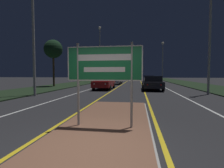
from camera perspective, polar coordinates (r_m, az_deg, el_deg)
name	(u,v)px	position (r m, az deg, el deg)	size (l,w,h in m)	color
ground_plane	(89,154)	(3.85, -7.50, -21.83)	(160.00, 160.00, 0.00)	#232326
median_island	(104,128)	(5.31, -2.48, -14.15)	(2.74, 9.01, 0.10)	#999993
verge_left	(63,85)	(25.64, -15.57, -0.44)	(5.00, 100.00, 0.08)	black
verge_right	(207,87)	(24.91, 28.56, -0.82)	(5.00, 100.00, 0.08)	black
centre_line_yellow_left	(123,84)	(28.51, 3.45, -0.04)	(0.12, 70.00, 0.01)	gold
centre_line_yellow_right	(142,84)	(28.40, 9.73, -0.09)	(0.12, 70.00, 0.01)	gold
lane_line_white_left	(107,84)	(28.86, -1.78, 0.00)	(0.12, 70.00, 0.01)	silver
lane_line_white_right	(159,84)	(28.58, 15.03, -0.14)	(0.12, 70.00, 0.01)	silver
edge_line_white_left	(89,84)	(29.55, -7.51, 0.05)	(0.10, 70.00, 0.01)	silver
edge_line_white_right	(179,85)	(29.07, 20.91, -0.18)	(0.10, 70.00, 0.01)	silver
highway_sign	(104,67)	(5.07, -2.54, 5.52)	(2.20, 0.07, 2.43)	#9E9E99
streetlight_left_far	(100,46)	(35.71, -4.00, 12.12)	(0.56, 0.56, 11.08)	#9E9E99
streetlight_right_near	(210,27)	(16.31, 29.39, 15.95)	(0.44, 0.44, 8.92)	#9E9E99
streetlight_right_far	(163,56)	(39.49, 16.21, 8.86)	(0.53, 0.53, 8.52)	#9E9E99
car_receding_0	(152,83)	(18.37, 13.01, 0.42)	(2.03, 4.77, 1.45)	black
car_receding_1	(148,79)	(30.47, 11.78, 1.49)	(2.04, 4.19, 1.42)	navy
car_approaching_0	(105,82)	(18.85, -2.46, 0.57)	(1.87, 4.72, 1.44)	maroon
car_approaching_1	(116,79)	(28.30, 1.25, 1.53)	(1.88, 4.67, 1.50)	#B7B7BC
car_approaching_2	(108,78)	(37.93, -1.34, 1.90)	(1.98, 4.54, 1.36)	silver
roadside_palm_left	(53,49)	(23.73, -18.63, 10.65)	(2.32, 2.32, 5.89)	#4C3823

